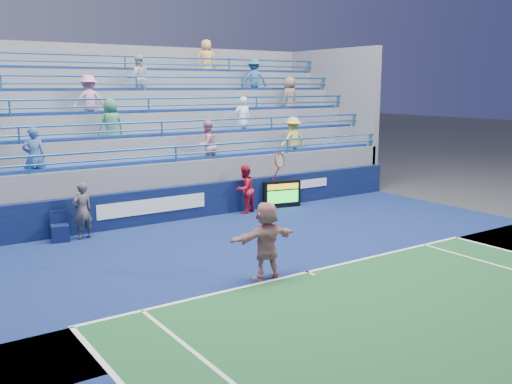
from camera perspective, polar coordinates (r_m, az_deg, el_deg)
ground at (r=13.40m, az=5.19°, el=-8.06°), size 120.00×120.00×0.00m
sponsor_wall at (r=18.56m, az=-7.61°, el=-1.09°), size 18.00×0.32×1.10m
bleacher_stand at (r=21.80m, az=-12.15°, el=3.14°), size 18.00×5.60×6.13m
serve_speed_board at (r=20.22m, az=2.62°, el=-0.23°), size 1.40×0.43×0.97m
judge_chair at (r=16.80m, az=-19.02°, el=-3.79°), size 0.56×0.57×0.85m
tennis_player at (r=12.70m, az=1.04°, el=-4.86°), size 1.66×0.57×2.85m
line_judge at (r=16.73m, az=-16.98°, el=-1.81°), size 0.67×0.52×1.63m
ball_girl at (r=19.30m, az=-1.14°, el=0.27°), size 0.97×0.87×1.64m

